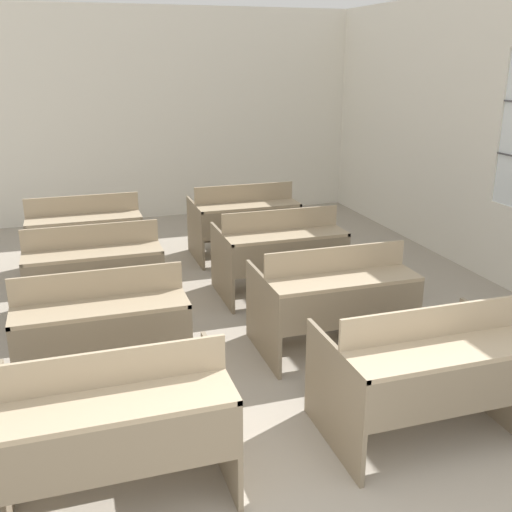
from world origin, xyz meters
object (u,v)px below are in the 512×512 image
Objects in this scene: bench_second_left at (101,325)px; bench_third_right at (279,251)px; bench_second_right at (333,297)px; bench_back_right at (244,220)px; bench_third_left at (94,269)px; bench_front_right at (423,369)px; bench_back_left at (85,233)px; bench_front_left at (117,421)px.

bench_third_right is (1.81, 1.24, 0.00)m from bench_second_left.
bench_second_right and bench_third_right have the same top height.
bench_second_left is 1.00× the size of bench_second_right.
bench_second_left and bench_back_right have the same top height.
bench_front_right is at bearing -53.91° from bench_third_left.
bench_second_right is at bearing 91.60° from bench_front_right.
bench_third_right is (1.79, 0.00, 0.00)m from bench_third_left.
bench_back_left is at bearing 91.13° from bench_third_left.
bench_front_right and bench_third_right have the same top height.
bench_second_left is 2.47m from bench_back_left.
bench_front_left and bench_second_right have the same top height.
bench_front_left is 1.85m from bench_front_right.
bench_back_right is at bearing 89.94° from bench_second_right.
bench_second_left is at bearing 179.40° from bench_second_right.
bench_back_right is (1.81, 2.50, 0.00)m from bench_second_left.
bench_front_right is 1.25m from bench_second_right.
bench_second_left is (0.01, 1.25, 0.00)m from bench_front_left.
bench_third_left is at bearing 126.09° from bench_front_right.
bench_front_left is 4.16m from bench_back_right.
bench_back_left and bench_back_right have the same top height.
bench_front_left is 2.49m from bench_third_left.
bench_second_right is (1.81, -0.02, 0.00)m from bench_second_left.
bench_third_left is (0.03, 2.49, 0.00)m from bench_front_left.
bench_front_left is 1.00× the size of bench_second_right.
bench_back_left is (-1.85, 3.74, 0.00)m from bench_front_right.
bench_back_right is at bearing 0.73° from bench_back_left.
bench_front_right and bench_third_left have the same top height.
bench_front_right is 1.00× the size of bench_second_left.
bench_front_left is 1.00× the size of bench_second_left.
bench_front_right and bench_back_left have the same top height.
bench_third_right is at bearing 0.07° from bench_third_left.
bench_front_right is 2.24m from bench_second_left.
bench_second_left is 1.00× the size of bench_third_right.
bench_front_right and bench_second_left have the same top height.
bench_back_left is at bearing 126.08° from bench_second_right.
bench_front_right is 1.00× the size of bench_third_left.
bench_front_left is 1.00× the size of bench_third_right.
bench_second_right is (-0.03, 1.25, 0.00)m from bench_front_right.
bench_second_right and bench_back_right have the same top height.
bench_third_left and bench_back_left have the same top height.
bench_third_right is (-0.00, 1.26, 0.00)m from bench_second_right.
bench_back_left is at bearing 89.99° from bench_front_left.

